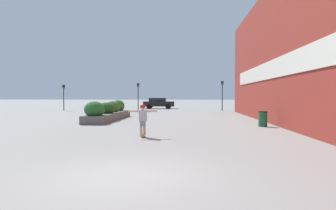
{
  "coord_description": "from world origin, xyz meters",
  "views": [
    {
      "loc": [
        1.44,
        -6.9,
        1.87
      ],
      "look_at": [
        -0.2,
        17.05,
        1.15
      ],
      "focal_mm": 32.0,
      "sensor_mm": 36.0,
      "label": 1
    }
  ],
  "objects_px": {
    "skateboarder": "(143,116)",
    "trash_bin": "(263,119)",
    "traffic_light_far_left": "(64,93)",
    "skateboard": "(143,136)",
    "car_center_left": "(265,103)",
    "traffic_light_right": "(222,91)",
    "car_leftmost": "(159,103)",
    "traffic_light_left": "(138,92)"
  },
  "relations": [
    {
      "from": "traffic_light_right",
      "to": "car_leftmost",
      "type": "bearing_deg",
      "value": 142.56
    },
    {
      "from": "car_leftmost",
      "to": "traffic_light_left",
      "type": "height_order",
      "value": "traffic_light_left"
    },
    {
      "from": "traffic_light_left",
      "to": "trash_bin",
      "type": "bearing_deg",
      "value": -60.09
    },
    {
      "from": "traffic_light_right",
      "to": "traffic_light_left",
      "type": "bearing_deg",
      "value": -180.0
    },
    {
      "from": "skateboarder",
      "to": "car_leftmost",
      "type": "height_order",
      "value": "car_leftmost"
    },
    {
      "from": "car_center_left",
      "to": "traffic_light_left",
      "type": "height_order",
      "value": "traffic_light_left"
    },
    {
      "from": "traffic_light_left",
      "to": "traffic_light_far_left",
      "type": "distance_m",
      "value": 9.73
    },
    {
      "from": "skateboard",
      "to": "trash_bin",
      "type": "bearing_deg",
      "value": 22.73
    },
    {
      "from": "traffic_light_far_left",
      "to": "traffic_light_right",
      "type": "bearing_deg",
      "value": -0.04
    },
    {
      "from": "car_center_left",
      "to": "traffic_light_right",
      "type": "bearing_deg",
      "value": -42.12
    },
    {
      "from": "trash_bin",
      "to": "traffic_light_far_left",
      "type": "height_order",
      "value": "traffic_light_far_left"
    },
    {
      "from": "traffic_light_right",
      "to": "car_center_left",
      "type": "bearing_deg",
      "value": 47.88
    },
    {
      "from": "skateboard",
      "to": "car_leftmost",
      "type": "xyz_separation_m",
      "value": [
        -2.34,
        30.82,
        0.78
      ]
    },
    {
      "from": "car_center_left",
      "to": "traffic_light_far_left",
      "type": "distance_m",
      "value": 28.73
    },
    {
      "from": "skateboarder",
      "to": "traffic_light_far_left",
      "type": "xyz_separation_m",
      "value": [
        -14.04,
        24.22,
        1.33
      ]
    },
    {
      "from": "car_center_left",
      "to": "trash_bin",
      "type": "bearing_deg",
      "value": -14.3
    },
    {
      "from": "skateboard",
      "to": "car_center_left",
      "type": "relative_size",
      "value": 0.18
    },
    {
      "from": "skateboarder",
      "to": "skateboard",
      "type": "bearing_deg",
      "value": 78.25
    },
    {
      "from": "traffic_light_left",
      "to": "traffic_light_far_left",
      "type": "height_order",
      "value": "traffic_light_left"
    },
    {
      "from": "traffic_light_left",
      "to": "traffic_light_right",
      "type": "bearing_deg",
      "value": 0.0
    },
    {
      "from": "traffic_light_left",
      "to": "skateboard",
      "type": "bearing_deg",
      "value": -79.9
    },
    {
      "from": "car_leftmost",
      "to": "traffic_light_right",
      "type": "relative_size",
      "value": 1.2
    },
    {
      "from": "trash_bin",
      "to": "car_center_left",
      "type": "xyz_separation_m",
      "value": [
        6.88,
        27.01,
        0.33
      ]
    },
    {
      "from": "skateboard",
      "to": "traffic_light_far_left",
      "type": "distance_m",
      "value": 28.09
    },
    {
      "from": "skateboard",
      "to": "trash_bin",
      "type": "relative_size",
      "value": 0.81
    },
    {
      "from": "traffic_light_far_left",
      "to": "skateboard",
      "type": "bearing_deg",
      "value": -59.9
    },
    {
      "from": "traffic_light_right",
      "to": "trash_bin",
      "type": "bearing_deg",
      "value": -88.96
    },
    {
      "from": "skateboard",
      "to": "skateboarder",
      "type": "relative_size",
      "value": 0.54
    },
    {
      "from": "skateboard",
      "to": "traffic_light_far_left",
      "type": "bearing_deg",
      "value": 104.78
    },
    {
      "from": "skateboarder",
      "to": "trash_bin",
      "type": "distance_m",
      "value": 8.43
    },
    {
      "from": "trash_bin",
      "to": "traffic_light_far_left",
      "type": "distance_m",
      "value": 28.16
    },
    {
      "from": "skateboarder",
      "to": "traffic_light_far_left",
      "type": "height_order",
      "value": "traffic_light_far_left"
    },
    {
      "from": "skateboard",
      "to": "traffic_light_right",
      "type": "distance_m",
      "value": 25.13
    },
    {
      "from": "skateboarder",
      "to": "trash_bin",
      "type": "bearing_deg",
      "value": 22.73
    },
    {
      "from": "car_leftmost",
      "to": "traffic_light_left",
      "type": "xyz_separation_m",
      "value": [
        -1.97,
        -6.61,
        1.54
      ]
    },
    {
      "from": "car_leftmost",
      "to": "traffic_light_far_left",
      "type": "xyz_separation_m",
      "value": [
        -11.7,
        -6.59,
        1.43
      ]
    },
    {
      "from": "skateboarder",
      "to": "car_leftmost",
      "type": "bearing_deg",
      "value": 79.02
    },
    {
      "from": "trash_bin",
      "to": "car_leftmost",
      "type": "height_order",
      "value": "car_leftmost"
    },
    {
      "from": "skateboard",
      "to": "traffic_light_right",
      "type": "height_order",
      "value": "traffic_light_right"
    },
    {
      "from": "traffic_light_right",
      "to": "skateboard",
      "type": "bearing_deg",
      "value": -104.56
    },
    {
      "from": "skateboard",
      "to": "traffic_light_far_left",
      "type": "xyz_separation_m",
      "value": [
        -14.04,
        24.22,
        2.21
      ]
    },
    {
      "from": "skateboard",
      "to": "skateboarder",
      "type": "bearing_deg",
      "value": -101.75
    }
  ]
}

